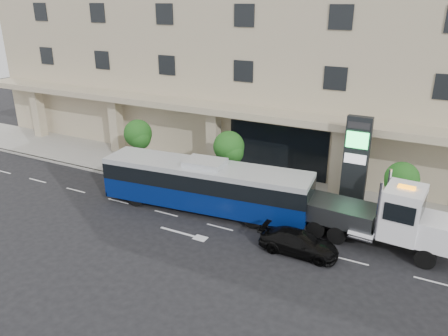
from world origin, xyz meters
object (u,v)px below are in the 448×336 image
at_px(tow_truck, 385,219).
at_px(signage_pylon, 355,163).
at_px(black_sedan, 299,243).
at_px(city_bus, 205,185).

xyz_separation_m(tow_truck, signage_pylon, (-2.61, 3.90, 1.54)).
xyz_separation_m(black_sedan, signage_pylon, (1.36, 6.72, 2.67)).
bearing_deg(tow_truck, signage_pylon, 127.69).
bearing_deg(signage_pylon, tow_truck, -56.61).
bearing_deg(signage_pylon, city_bus, -152.87).
relative_size(city_bus, signage_pylon, 2.26).
bearing_deg(tow_truck, city_bus, -173.25).
relative_size(city_bus, tow_truck, 1.49).
height_order(city_bus, black_sedan, city_bus).
height_order(tow_truck, signage_pylon, signage_pylon).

